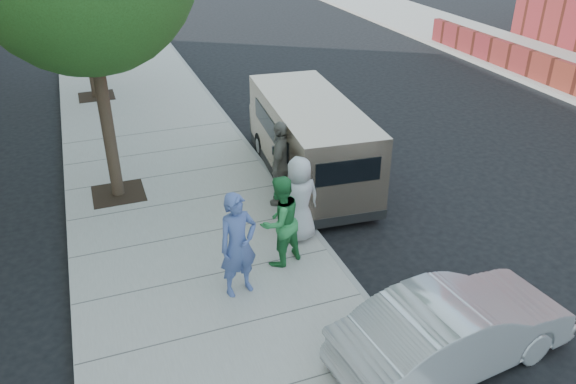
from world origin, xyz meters
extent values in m
plane|color=black|center=(0.00, 0.00, 0.00)|extent=(120.00, 120.00, 0.00)
cube|color=gray|center=(-1.00, 0.00, 0.07)|extent=(5.00, 60.00, 0.15)
cube|color=gray|center=(1.44, 0.00, 0.07)|extent=(0.12, 60.00, 0.16)
cube|color=black|center=(-2.30, 2.40, 0.15)|extent=(1.20, 1.20, 0.01)
cylinder|color=#38281E|center=(-2.30, 2.40, 2.13)|extent=(0.28, 0.28, 3.96)
cube|color=black|center=(-2.30, 10.00, 0.15)|extent=(1.20, 1.20, 0.01)
cylinder|color=#38281E|center=(-2.30, 10.00, 1.91)|extent=(0.28, 0.28, 3.52)
cylinder|color=gray|center=(1.25, 1.03, 0.65)|extent=(0.05, 0.05, 0.99)
cube|color=gray|center=(1.25, 1.03, 1.18)|extent=(0.20, 0.07, 0.07)
cube|color=#2D2D30|center=(1.18, 1.04, 1.30)|extent=(0.12, 0.10, 0.19)
cube|color=#2D2D30|center=(1.32, 1.03, 1.30)|extent=(0.12, 0.10, 0.19)
cube|color=tan|center=(2.33, 1.70, 1.14)|extent=(2.32, 5.24, 1.88)
cube|color=tan|center=(2.57, 4.48, 0.67)|extent=(1.77, 0.67, 0.80)
cube|color=black|center=(2.11, -0.85, 1.46)|extent=(1.41, 0.14, 0.52)
cylinder|color=black|center=(1.65, 3.45, 0.36)|extent=(0.31, 0.74, 0.72)
cylinder|color=black|center=(3.30, 3.31, 0.36)|extent=(0.31, 0.74, 0.72)
cylinder|color=black|center=(1.35, 0.00, 0.36)|extent=(0.31, 0.74, 0.72)
cylinder|color=black|center=(3.00, -0.14, 0.36)|extent=(0.31, 0.74, 0.72)
imported|color=#AEB1B5|center=(2.02, -4.80, 0.65)|extent=(4.04, 1.79, 1.29)
imported|color=#475C98|center=(-0.61, -2.14, 1.13)|extent=(0.81, 0.62, 1.97)
imported|color=#2B8340|center=(0.37, -1.55, 1.06)|extent=(1.08, 0.97, 1.82)
imported|color=#B2B2B5|center=(1.02, -0.89, 1.06)|extent=(0.95, 0.67, 1.82)
imported|color=slate|center=(1.20, 0.64, 1.15)|extent=(1.07, 1.23, 1.99)
camera|label=1|loc=(-2.63, -9.99, 6.54)|focal=35.00mm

